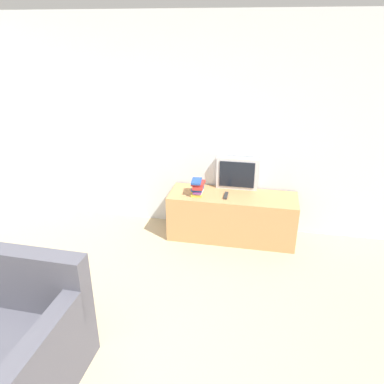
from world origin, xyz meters
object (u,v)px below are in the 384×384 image
tv_stand (232,216)px  book_stack (198,187)px  remote_on_stand (226,196)px  television (237,173)px

tv_stand → book_stack: bearing=-171.0°
remote_on_stand → tv_stand: bearing=33.8°
tv_stand → book_stack: (-0.42, -0.07, 0.38)m
tv_stand → book_stack: book_stack is taller
tv_stand → book_stack: size_ratio=6.79×
tv_stand → television: 0.53m
tv_stand → television: television is taller
remote_on_stand → television: bearing=69.5°
tv_stand → television: size_ratio=3.03×
television → remote_on_stand: television is taller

